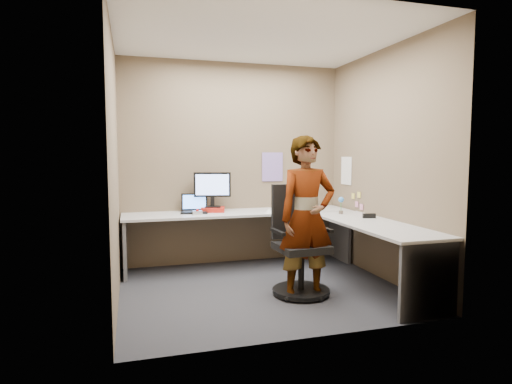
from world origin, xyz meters
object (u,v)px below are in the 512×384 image
object	(u,v)px
monitor	(212,187)
person	(307,218)
office_chair	(299,250)
desk	(287,228)

from	to	relation	value
monitor	person	world-z (taller)	person
office_chair	person	xyz separation A→B (m)	(0.02, -0.17, 0.37)
monitor	person	size ratio (longest dim) A/B	0.28
monitor	office_chair	distance (m)	1.59
monitor	office_chair	size ratio (longest dim) A/B	0.42
desk	office_chair	distance (m)	0.63
monitor	office_chair	xyz separation A→B (m)	(0.68, -1.31, -0.59)
monitor	person	bearing A→B (deg)	-51.47
desk	office_chair	world-z (taller)	office_chair
desk	office_chair	xyz separation A→B (m)	(-0.10, -0.61, -0.12)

